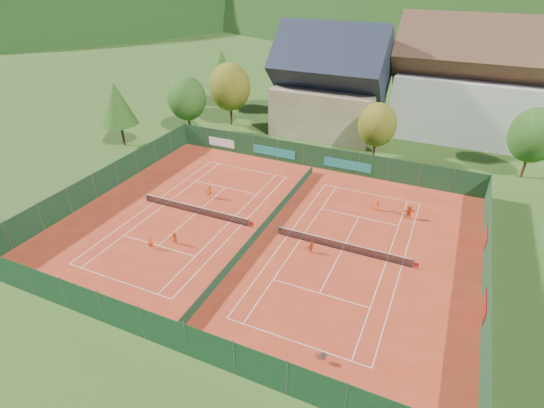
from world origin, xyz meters
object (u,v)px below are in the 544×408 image
at_px(player_right_near, 311,247).
at_px(player_right_far_a, 377,205).
at_px(player_left_near, 151,243).
at_px(player_left_mid, 175,238).
at_px(chalet, 330,88).
at_px(ball_hopper, 323,356).
at_px(player_right_far_b, 409,212).
at_px(hotel_block_a, 469,87).
at_px(player_left_far, 210,191).

relative_size(player_right_near, player_right_far_a, 0.96).
xyz_separation_m(player_left_near, player_left_mid, (1.66, 1.46, 0.01)).
height_order(chalet, ball_hopper, chalet).
bearing_deg(player_left_near, player_right_far_b, 10.81).
distance_m(hotel_block_a, player_left_near, 49.84).
bearing_deg(chalet, hotel_block_a, 17.53).
bearing_deg(ball_hopper, player_left_far, 138.91).
relative_size(player_left_near, player_right_near, 1.05).
height_order(player_left_mid, player_right_far_b, player_right_far_b).
xyz_separation_m(player_left_near, player_left_far, (-0.08, 10.62, 0.15)).
height_order(player_left_far, player_right_far_a, player_left_far).
xyz_separation_m(chalet, player_right_near, (8.51, -31.47, -6.02)).
bearing_deg(chalet, player_right_far_a, -59.93).
relative_size(hotel_block_a, player_right_far_a, 17.13).
relative_size(chalet, ball_hopper, 20.25).
height_order(ball_hopper, player_right_near, player_right_near).
height_order(chalet, player_right_far_b, chalet).
bearing_deg(player_right_far_a, chalet, -47.23).
height_order(player_left_near, player_right_near, player_left_near).
relative_size(player_left_far, player_right_far_b, 1.06).
bearing_deg(player_right_far_b, player_left_mid, 8.01).
relative_size(hotel_block_a, player_left_far, 13.72).
bearing_deg(chalet, player_left_far, -101.55).
distance_m(player_left_far, player_right_far_b, 21.62).
relative_size(hotel_block_a, player_right_far_b, 14.49).
relative_size(ball_hopper, player_left_near, 0.63).
xyz_separation_m(player_left_far, player_right_near, (13.90, -5.11, -0.18)).
distance_m(ball_hopper, player_left_mid, 18.48).
bearing_deg(player_right_far_b, hotel_block_a, -124.14).
bearing_deg(player_left_near, chalet, 56.70).
bearing_deg(ball_hopper, player_left_near, 162.93).
height_order(player_left_mid, player_right_near, player_left_mid).
distance_m(ball_hopper, player_right_far_a, 21.31).
distance_m(player_left_mid, player_left_far, 9.32).
xyz_separation_m(player_left_mid, player_right_near, (12.16, 4.05, -0.04)).
xyz_separation_m(ball_hopper, player_left_far, (-18.76, 16.36, 0.23)).
bearing_deg(player_right_far_b, chalet, -81.52).
relative_size(chalet, player_left_mid, 12.43).
height_order(chalet, player_right_near, chalet).
height_order(ball_hopper, player_right_far_a, player_right_far_a).
height_order(ball_hopper, player_left_near, player_left_near).
xyz_separation_m(player_left_near, player_right_near, (13.82, 5.52, -0.03)).
height_order(ball_hopper, player_right_far_b, player_right_far_b).
bearing_deg(player_right_far_b, player_left_far, -15.06).
relative_size(chalet, player_right_far_b, 10.86).
bearing_deg(player_right_far_a, hotel_block_a, -90.80).
height_order(player_left_near, player_left_far, player_left_far).
relative_size(player_left_mid, player_right_far_a, 1.03).
distance_m(chalet, ball_hopper, 45.17).
relative_size(hotel_block_a, player_right_near, 17.80).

